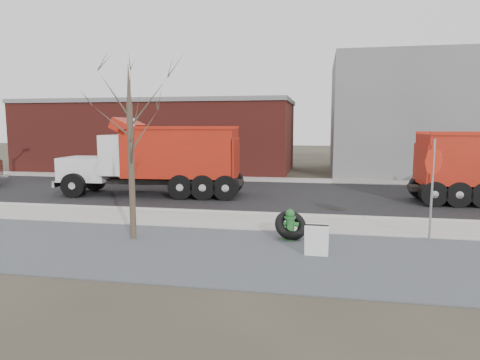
% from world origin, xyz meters
% --- Properties ---
extents(ground, '(120.00, 120.00, 0.00)m').
position_xyz_m(ground, '(0.00, 0.00, 0.00)').
color(ground, '#383328').
rests_on(ground, ground).
extents(gravel_verge, '(60.00, 5.00, 0.03)m').
position_xyz_m(gravel_verge, '(0.00, -3.50, 0.01)').
color(gravel_verge, slate).
rests_on(gravel_verge, ground).
extents(sidewalk, '(60.00, 2.50, 0.06)m').
position_xyz_m(sidewalk, '(0.00, 0.25, 0.03)').
color(sidewalk, '#9E9B93').
rests_on(sidewalk, ground).
extents(curb, '(60.00, 0.15, 0.11)m').
position_xyz_m(curb, '(0.00, 1.55, 0.06)').
color(curb, '#9E9B93').
rests_on(curb, ground).
extents(road, '(60.00, 9.40, 0.02)m').
position_xyz_m(road, '(0.00, 6.30, 0.01)').
color(road, black).
rests_on(road, ground).
extents(far_sidewalk, '(60.00, 2.00, 0.06)m').
position_xyz_m(far_sidewalk, '(0.00, 12.00, 0.03)').
color(far_sidewalk, '#9E9B93').
rests_on(far_sidewalk, ground).
extents(building_grey, '(12.00, 10.00, 8.00)m').
position_xyz_m(building_grey, '(9.00, 18.00, 4.00)').
color(building_grey, slate).
rests_on(building_grey, ground).
extents(building_brick, '(20.20, 8.20, 5.30)m').
position_xyz_m(building_brick, '(-10.00, 17.00, 2.65)').
color(building_brick, maroon).
rests_on(building_brick, ground).
extents(bare_tree, '(3.20, 3.20, 5.20)m').
position_xyz_m(bare_tree, '(-3.20, -2.60, 3.30)').
color(bare_tree, '#382D23').
rests_on(bare_tree, ground).
extents(fire_hydrant, '(0.53, 0.51, 0.93)m').
position_xyz_m(fire_hydrant, '(1.38, -1.83, 0.43)').
color(fire_hydrant, '#2A6E2B').
rests_on(fire_hydrant, ground).
extents(truck_tire, '(1.24, 1.19, 0.90)m').
position_xyz_m(truck_tire, '(1.40, -1.76, 0.43)').
color(truck_tire, black).
rests_on(truck_tire, ground).
extents(stop_sign, '(0.62, 0.56, 2.98)m').
position_xyz_m(stop_sign, '(5.41, -1.19, 2.01)').
color(stop_sign, gray).
rests_on(stop_sign, ground).
extents(sandwich_board, '(0.62, 0.41, 0.83)m').
position_xyz_m(sandwich_board, '(2.18, -3.38, 0.45)').
color(sandwich_board, white).
rests_on(sandwich_board, ground).
extents(dump_truck_red_b, '(8.82, 3.13, 3.68)m').
position_xyz_m(dump_truck_red_b, '(-5.42, 5.15, 1.87)').
color(dump_truck_red_b, black).
rests_on(dump_truck_red_b, ground).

